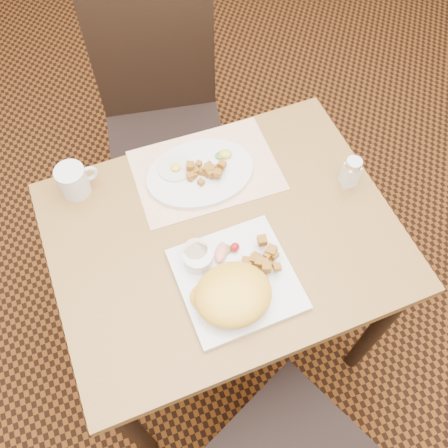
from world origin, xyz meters
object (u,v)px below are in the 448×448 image
table (224,253)px  plate_oval (200,173)px  coffee_mug (74,181)px  chair_far (163,116)px  plate_square (236,279)px  salt_shaker (351,172)px

table → plate_oval: size_ratio=2.96×
coffee_mug → chair_far: bearing=46.8°
plate_square → plate_oval: size_ratio=0.92×
chair_far → plate_square: bearing=97.8°
table → plate_oval: bearing=87.8°
table → coffee_mug: coffee_mug is taller
table → plate_square: plate_square is taller
plate_square → chair_far: bearing=86.9°
chair_far → plate_oval: (-0.01, -0.45, 0.22)m
chair_far → salt_shaker: chair_far is taller
coffee_mug → plate_square: bearing=-53.9°
table → coffee_mug: (-0.32, 0.28, 0.16)m
plate_oval → coffee_mug: bearing=166.5°
table → salt_shaker: (0.38, 0.02, 0.16)m
plate_square → table: bearing=80.9°
table → coffee_mug: size_ratio=8.02×
chair_far → coffee_mug: size_ratio=8.64×
table → chair_far: bearing=88.2°
plate_square → salt_shaker: (0.40, 0.16, 0.04)m
plate_square → plate_oval: (0.03, 0.34, 0.00)m
chair_far → plate_oval: chair_far is taller
chair_far → salt_shaker: size_ratio=9.70×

